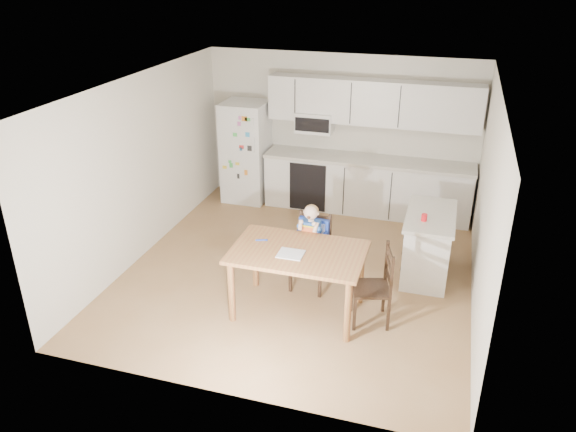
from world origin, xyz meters
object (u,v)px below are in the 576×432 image
at_px(red_cup, 424,218).
at_px(chair_booster, 312,237).
at_px(dining_table, 298,259).
at_px(refrigerator, 246,152).
at_px(kitchen_island, 428,244).
at_px(chair_side, 380,281).

relative_size(red_cup, chair_booster, 0.08).
distance_m(red_cup, dining_table, 1.74).
bearing_deg(refrigerator, chair_booster, -53.92).
distance_m(refrigerator, chair_booster, 3.06).
distance_m(red_cup, chair_booster, 1.43).
distance_m(kitchen_island, dining_table, 1.96).
bearing_deg(chair_side, red_cup, 143.93).
xyz_separation_m(red_cup, chair_side, (-0.38, -1.04, -0.38)).
height_order(refrigerator, chair_side, refrigerator).
relative_size(kitchen_island, red_cup, 12.89).
height_order(chair_booster, chair_side, chair_booster).
height_order(dining_table, chair_side, chair_side).
distance_m(kitchen_island, chair_side, 1.35).
bearing_deg(red_cup, refrigerator, 147.69).
bearing_deg(red_cup, dining_table, -139.88).
relative_size(red_cup, chair_side, 0.10).
bearing_deg(kitchen_island, dining_table, -136.18).
bearing_deg(dining_table, refrigerator, 120.19).
bearing_deg(refrigerator, kitchen_island, -28.64).
distance_m(refrigerator, chair_side, 4.08).
height_order(red_cup, dining_table, red_cup).
bearing_deg(chair_side, kitchen_island, 144.21).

